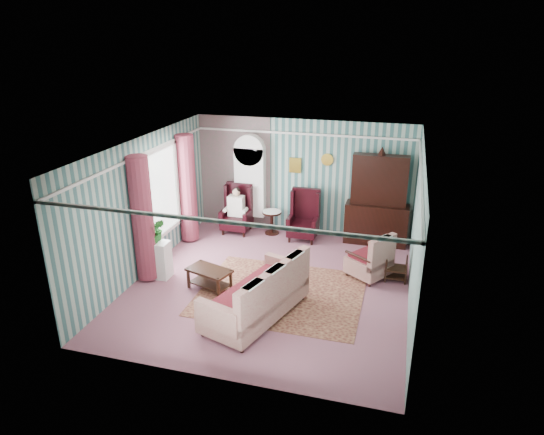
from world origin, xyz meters
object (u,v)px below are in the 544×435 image
(bookcase, at_px, (250,187))
(wingback_right, at_px, (303,216))
(nest_table, at_px, (396,268))
(floral_armchair, at_px, (369,253))
(dresser_hutch, at_px, (378,197))
(wingback_left, at_px, (236,209))
(seated_woman, at_px, (236,211))
(plant_stand, at_px, (157,259))
(round_side_table, at_px, (272,223))
(coffee_table, at_px, (210,279))
(sofa, at_px, (256,291))

(bookcase, bearing_deg, wingback_right, -14.57)
(nest_table, height_order, floral_armchair, floral_armchair)
(dresser_hutch, relative_size, floral_armchair, 2.15)
(dresser_hutch, bearing_deg, floral_armchair, -90.00)
(wingback_left, relative_size, floral_armchair, 1.14)
(seated_woman, relative_size, plant_stand, 1.47)
(dresser_hutch, height_order, seated_woman, dresser_hutch)
(seated_woman, height_order, plant_stand, seated_woman)
(bookcase, height_order, wingback_right, bookcase)
(round_side_table, distance_m, coffee_table, 3.13)
(bookcase, distance_m, plant_stand, 3.39)
(bookcase, height_order, seated_woman, bookcase)
(nest_table, xyz_separation_m, sofa, (-2.40, -2.12, 0.27))
(wingback_right, xyz_separation_m, floral_armchair, (1.75, -1.56, -0.08))
(coffee_table, bearing_deg, seated_woman, 98.94)
(seated_woman, xyz_separation_m, floral_armchair, (3.50, -1.56, -0.04))
(bookcase, height_order, coffee_table, bookcase)
(dresser_hutch, distance_m, seated_woman, 3.56)
(round_side_table, distance_m, plant_stand, 3.36)
(wingback_right, xyz_separation_m, nest_table, (2.32, -1.55, -0.35))
(wingback_left, distance_m, seated_woman, 0.04)
(plant_stand, bearing_deg, coffee_table, -8.98)
(plant_stand, bearing_deg, dresser_hutch, 35.08)
(wingback_right, height_order, floral_armchair, wingback_right)
(seated_woman, xyz_separation_m, coffee_table, (0.46, -2.95, -0.37))
(wingback_right, bearing_deg, wingback_left, 180.00)
(dresser_hutch, distance_m, wingback_right, 1.86)
(dresser_hutch, relative_size, nest_table, 4.37)
(sofa, bearing_deg, wingback_left, 42.01)
(wingback_left, xyz_separation_m, coffee_table, (0.46, -2.95, -0.41))
(nest_table, height_order, coffee_table, nest_table)
(nest_table, height_order, plant_stand, plant_stand)
(seated_woman, height_order, nest_table, seated_woman)
(wingback_left, relative_size, seated_woman, 1.06)
(wingback_left, xyz_separation_m, nest_table, (4.07, -1.55, -0.35))
(nest_table, distance_m, coffee_table, 3.87)
(round_side_table, bearing_deg, coffee_table, -98.01)
(sofa, relative_size, coffee_table, 2.53)
(bookcase, relative_size, floral_armchair, 2.04)
(wingback_right, bearing_deg, sofa, -91.31)
(plant_stand, xyz_separation_m, floral_armchair, (4.30, 1.19, 0.15))
(round_side_table, height_order, floral_armchair, floral_armchair)
(wingback_left, height_order, nest_table, wingback_left)
(dresser_hutch, bearing_deg, seated_woman, -175.59)
(wingback_left, bearing_deg, coffee_table, -81.06)
(bookcase, distance_m, dresser_hutch, 3.25)
(wingback_left, xyz_separation_m, plant_stand, (-0.80, -2.75, -0.22))
(plant_stand, relative_size, sofa, 0.36)
(round_side_table, bearing_deg, wingback_left, -170.54)
(seated_woman, distance_m, floral_armchair, 3.83)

